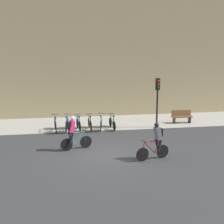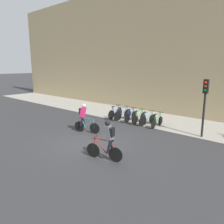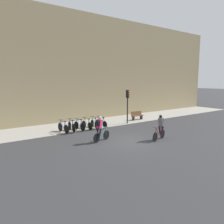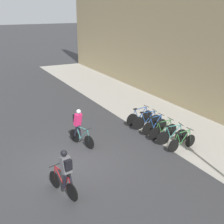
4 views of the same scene
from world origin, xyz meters
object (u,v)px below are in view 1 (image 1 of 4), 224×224
object	(u,v)px
cyclist_pink	(73,132)
traffic_light_pole	(158,93)
parked_bike_4	(101,123)
parked_bike_1	(67,124)
parked_bike_2	(79,124)
parked_bike_3	(90,124)
parked_bike_5	(112,123)
cyclist_grey	(156,140)
bench	(182,116)
parked_bike_0	(55,125)

from	to	relation	value
cyclist_pink	traffic_light_pole	world-z (taller)	traffic_light_pole
parked_bike_4	parked_bike_1	bearing A→B (deg)	180.00
parked_bike_2	traffic_light_pole	distance (m)	5.47
parked_bike_3	traffic_light_pole	distance (m)	4.80
parked_bike_2	traffic_light_pole	xyz separation A→B (m)	(5.14, -0.13, 1.87)
cyclist_pink	parked_bike_4	size ratio (longest dim) A/B	1.08
cyclist_pink	parked_bike_5	bearing A→B (deg)	55.87
cyclist_pink	parked_bike_5	distance (m)	4.84
cyclist_grey	parked_bike_4	world-z (taller)	cyclist_grey
traffic_light_pole	parked_bike_4	bearing A→B (deg)	177.92
traffic_light_pole	parked_bike_3	bearing A→B (deg)	178.27
cyclist_grey	traffic_light_pole	size ratio (longest dim) A/B	0.54
bench	cyclist_grey	bearing A→B (deg)	-120.42
parked_bike_0	bench	size ratio (longest dim) A/B	1.23
parked_bike_1	bench	size ratio (longest dim) A/B	1.22
parked_bike_0	traffic_light_pole	distance (m)	6.85
cyclist_grey	bench	xyz separation A→B (m)	(3.98, 6.78, -0.49)
parked_bike_4	parked_bike_2	bearing A→B (deg)	179.99
parked_bike_5	traffic_light_pole	size ratio (longest dim) A/B	0.51
parked_bike_2	parked_bike_4	size ratio (longest dim) A/B	0.99
parked_bike_1	traffic_light_pole	distance (m)	6.16
parked_bike_3	bench	world-z (taller)	parked_bike_3
bench	parked_bike_4	bearing A→B (deg)	-172.22
parked_bike_2	parked_bike_4	bearing A→B (deg)	-0.01
parked_bike_2	parked_bike_1	bearing A→B (deg)	-179.99
parked_bike_2	parked_bike_5	xyz separation A→B (m)	(2.18, -0.00, -0.02)
parked_bike_2	parked_bike_5	world-z (taller)	parked_bike_2
parked_bike_3	parked_bike_4	distance (m)	0.73
parked_bike_5	traffic_light_pole	distance (m)	3.51
cyclist_grey	parked_bike_2	xyz separation A→B (m)	(-3.27, 5.99, -0.55)
parked_bike_0	parked_bike_2	size ratio (longest dim) A/B	1.08
parked_bike_0	parked_bike_1	xyz separation A→B (m)	(0.73, 0.00, 0.00)
cyclist_pink	parked_bike_0	world-z (taller)	cyclist_pink
parked_bike_5	parked_bike_2	bearing A→B (deg)	179.94
parked_bike_0	parked_bike_1	bearing A→B (deg)	0.03
cyclist_pink	parked_bike_1	distance (m)	4.03
parked_bike_4	bench	bearing A→B (deg)	7.78
cyclist_grey	traffic_light_pole	xyz separation A→B (m)	(1.87, 5.85, 1.32)
cyclist_pink	parked_bike_1	bearing A→B (deg)	93.06
parked_bike_1	parked_bike_4	world-z (taller)	parked_bike_1
parked_bike_1	bench	bearing A→B (deg)	5.67
parked_bike_0	traffic_light_pole	xyz separation A→B (m)	(6.60, -0.13, 1.85)
parked_bike_1	traffic_light_pole	size ratio (longest dim) A/B	0.53
cyclist_pink	parked_bike_4	world-z (taller)	cyclist_pink
cyclist_pink	cyclist_grey	xyz separation A→B (m)	(3.78, -2.00, -0.00)
cyclist_pink	parked_bike_0	distance (m)	4.13
parked_bike_5	parked_bike_4	bearing A→B (deg)	179.85
parked_bike_0	parked_bike_4	bearing A→B (deg)	0.01
parked_bike_3	bench	xyz separation A→B (m)	(6.52, 0.79, 0.06)
cyclist_grey	parked_bike_2	distance (m)	6.84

